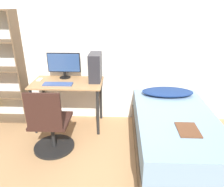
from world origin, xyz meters
The scene contains 11 objects.
ground_plane centered at (0.00, 0.00, 0.00)m, with size 14.00×14.00×0.00m, color #9E754C.
wall_back centered at (0.00, 1.43, 1.25)m, with size 8.00×0.05×2.50m.
desk centered at (-0.52, 1.10, 0.64)m, with size 1.07×0.60×0.76m.
office_chair centered at (-0.62, 0.43, 0.35)m, with size 0.56×0.56×0.93m.
bed centered at (1.03, 0.48, 0.27)m, with size 1.04×1.84×0.55m.
pillow centered at (1.03, 1.14, 0.60)m, with size 0.79×0.36×0.11m.
magazine centered at (1.08, 0.15, 0.55)m, with size 0.24×0.32×0.01m.
monitor centered at (-0.60, 1.30, 0.99)m, with size 0.52×0.17×0.40m.
keyboard centered at (-0.63, 0.98, 0.77)m, with size 0.43×0.13×0.02m.
pc_tower centered at (-0.09, 1.20, 0.97)m, with size 0.18×0.36×0.42m.
phone centered at (-0.98, 1.18, 0.76)m, with size 0.07×0.14×0.01m.
Camera 1 is at (0.30, -2.01, 1.91)m, focal length 35.00 mm.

